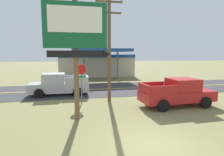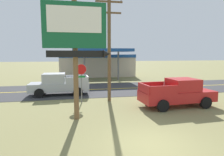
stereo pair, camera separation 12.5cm
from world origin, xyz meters
TOP-DOWN VIEW (x-y plane):
  - ground_plane at (0.00, 0.00)m, footprint 180.00×180.00m
  - road_asphalt at (0.00, 13.00)m, footprint 140.00×8.00m
  - road_centre_line at (0.00, 13.00)m, footprint 126.00×0.20m
  - motel_sign at (-2.82, 3.80)m, footprint 3.61×0.54m
  - stop_sign at (-2.42, 7.70)m, footprint 0.80×0.08m
  - utility_pole at (-0.26, 7.83)m, footprint 2.05×0.26m
  - gas_station at (1.00, 25.82)m, footprint 12.00×11.50m
  - pickup_red_parked_on_lawn at (4.18, 5.32)m, footprint 5.29×2.43m
  - pickup_silver_on_road at (-4.29, 11.00)m, footprint 5.20×2.24m

SIDE VIEW (x-z plane):
  - ground_plane at x=0.00m, z-range 0.00..0.00m
  - road_asphalt at x=0.00m, z-range 0.00..0.02m
  - road_centre_line at x=0.00m, z-range 0.02..0.03m
  - pickup_red_parked_on_lawn at x=4.18m, z-range -0.02..1.94m
  - pickup_silver_on_road at x=-4.29m, z-range -0.02..1.94m
  - gas_station at x=1.00m, z-range -0.26..4.14m
  - stop_sign at x=-2.42m, z-range 0.55..3.50m
  - utility_pole at x=-0.26m, z-range 0.31..8.37m
  - motel_sign at x=-2.82m, z-range 1.27..7.99m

